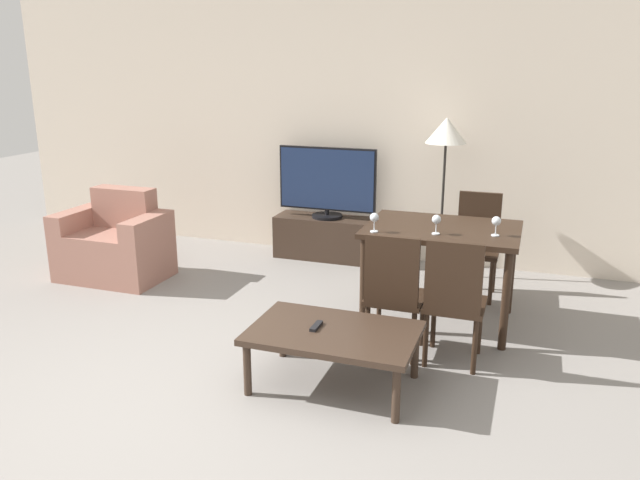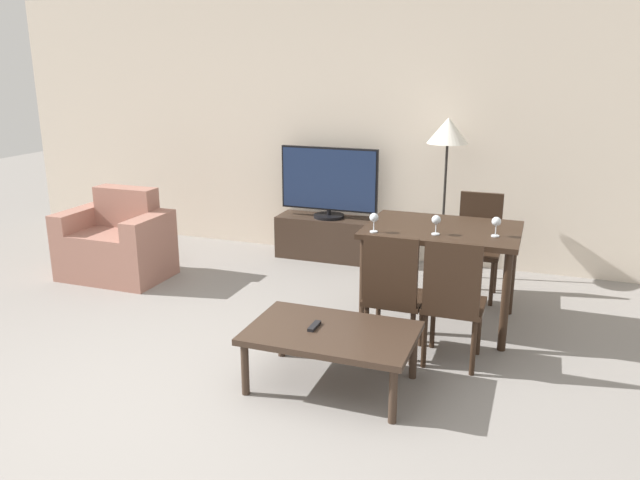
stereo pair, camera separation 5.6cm
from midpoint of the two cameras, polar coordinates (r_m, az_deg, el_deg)
The scene contains 15 objects.
ground_plane at distance 3.91m, azimuth -14.71°, elevation -15.40°, with size 18.00×18.00×0.00m, color gray.
wall_back at distance 6.58m, azimuth 2.23°, elevation 10.27°, with size 7.90×0.06×2.70m.
armchair at distance 6.27m, azimuth -17.83°, elevation -0.42°, with size 0.98×0.65×0.84m.
tv_stand at distance 6.56m, azimuth 1.06°, elevation 0.21°, with size 1.09×0.38×0.44m.
tv at distance 6.43m, azimuth 1.08°, elevation 5.27°, with size 1.03×0.32×0.73m.
coffee_table at distance 3.96m, azimuth 1.47°, elevation -8.78°, with size 1.05×0.67×0.39m.
dining_table at distance 4.91m, azimuth 11.41°, elevation -0.02°, with size 1.16×0.84×0.78m.
dining_chair_near at distance 4.32m, azimuth 7.07°, elevation -4.61°, with size 0.40×0.40×0.90m.
dining_chair_far at distance 5.64m, azimuth 14.51°, elevation -0.06°, with size 0.40×0.40×0.90m.
dining_chair_near_right at distance 4.25m, azimuth 12.43°, elevation -5.20°, with size 0.40×0.40×0.90m.
floor_lamp at distance 5.90m, azimuth 11.86°, elevation 9.11°, with size 0.38×0.38×1.52m.
remote_primary at distance 3.98m, azimuth -0.12°, elevation -7.87°, with size 0.04×0.15×0.02m.
wine_glass_left at distance 4.65m, azimuth 10.92°, elevation 1.71°, with size 0.07×0.07×0.15m.
wine_glass_center at distance 4.70m, azimuth 16.15°, elevation 1.52°, with size 0.07×0.07×0.15m.
wine_glass_right at distance 4.65m, azimuth 5.31°, elevation 1.94°, with size 0.07×0.07×0.15m.
Camera 2 is at (2.03, -2.69, 2.01)m, focal length 35.00 mm.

